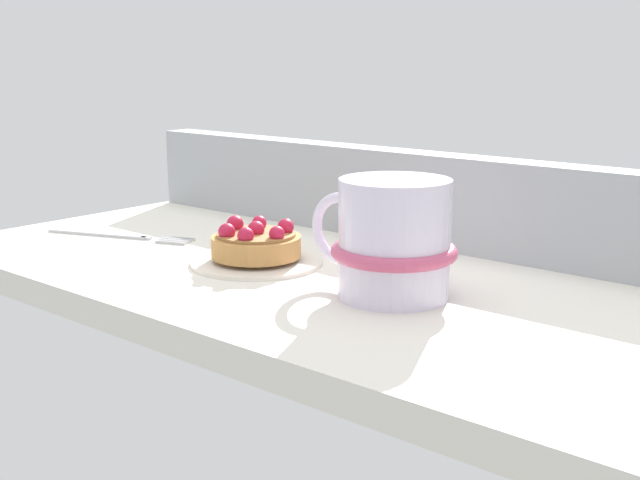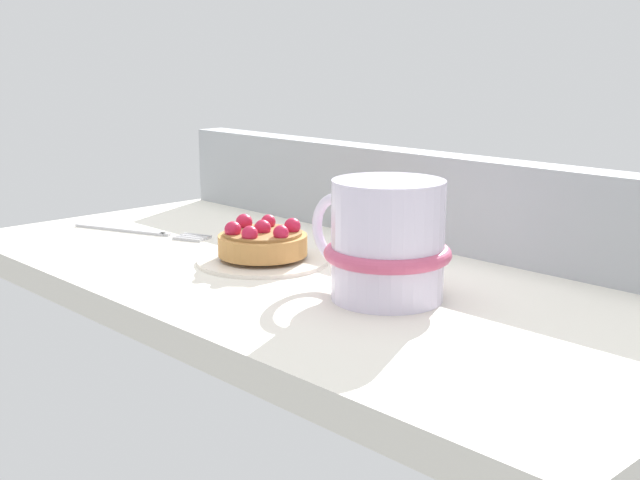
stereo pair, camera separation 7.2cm
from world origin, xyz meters
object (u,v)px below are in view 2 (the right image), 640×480
Objects in this scene: coffee_mug at (386,241)px; dessert_plate at (263,259)px; dessert_fork at (141,231)px; raspberry_tart at (262,241)px.

dessert_plate is at bearing 179.06° from coffee_mug.
dessert_plate is 0.91× the size of coffee_mug.
dessert_plate is at bearing 4.36° from dessert_fork.
coffee_mug reaches higher than dessert_fork.
dessert_plate is at bearing 44.77° from raspberry_tart.
dessert_fork is (-35.10, -1.21, -4.44)cm from coffee_mug.
dessert_plate is 0.75× the size of dessert_fork.
dessert_fork is at bearing -175.70° from raspberry_tart.
dessert_fork is at bearing -178.03° from coffee_mug.
coffee_mug is at bearing 1.97° from dessert_fork.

